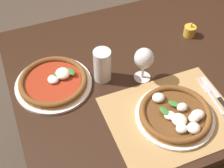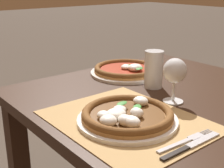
# 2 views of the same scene
# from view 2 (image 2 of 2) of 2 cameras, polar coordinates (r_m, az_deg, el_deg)

# --- Properties ---
(dining_table) EXTENTS (1.22, 0.97, 0.74)m
(dining_table) POSITION_cam_2_polar(r_m,az_deg,el_deg) (1.12, 15.16, -8.75)
(dining_table) COLOR black
(dining_table) RESTS_ON ground
(paper_placemat) EXTENTS (0.47, 0.38, 0.00)m
(paper_placemat) POSITION_cam_2_polar(r_m,az_deg,el_deg) (0.94, 2.79, -6.70)
(paper_placemat) COLOR #A88451
(paper_placemat) RESTS_ON dining_table
(pizza_near) EXTENTS (0.30, 0.30, 0.05)m
(pizza_near) POSITION_cam_2_polar(r_m,az_deg,el_deg) (0.91, 2.74, -5.81)
(pizza_near) COLOR white
(pizza_near) RESTS_ON paper_placemat
(pizza_far) EXTENTS (0.31, 0.31, 0.05)m
(pizza_far) POSITION_cam_2_polar(r_m,az_deg,el_deg) (1.39, 2.58, 2.58)
(pizza_far) COLOR white
(pizza_far) RESTS_ON dining_table
(wine_glass) EXTENTS (0.08, 0.08, 0.16)m
(wine_glass) POSITION_cam_2_polar(r_m,az_deg,el_deg) (1.06, 11.41, 2.05)
(wine_glass) COLOR silver
(wine_glass) RESTS_ON dining_table
(pint_glass) EXTENTS (0.07, 0.07, 0.15)m
(pint_glass) POSITION_cam_2_polar(r_m,az_deg,el_deg) (1.21, 7.63, 2.55)
(pint_glass) COLOR silver
(pint_glass) RESTS_ON dining_table
(fork) EXTENTS (0.03, 0.20, 0.00)m
(fork) POSITION_cam_2_polar(r_m,az_deg,el_deg) (0.84, 13.47, -10.02)
(fork) COLOR #B7B7BC
(fork) RESTS_ON paper_placemat
(knife) EXTENTS (0.02, 0.22, 0.01)m
(knife) POSITION_cam_2_polar(r_m,az_deg,el_deg) (0.82, 14.30, -10.84)
(knife) COLOR black
(knife) RESTS_ON paper_placemat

